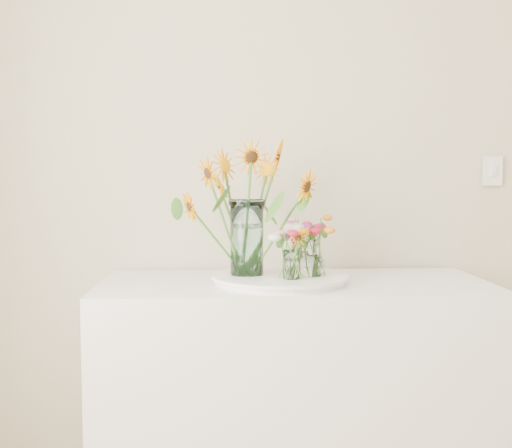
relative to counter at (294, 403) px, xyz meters
name	(u,v)px	position (x,y,z in m)	size (l,w,h in m)	color
counter	(294,403)	(0.00, 0.00, 0.00)	(1.40, 0.60, 0.90)	white
tray	(280,280)	(-0.06, -0.04, 0.46)	(0.46, 0.46, 0.03)	white
mason_jar	(247,238)	(-0.17, -0.03, 0.61)	(0.12, 0.12, 0.27)	#B3E1E6
sunflower_bouquet	(247,207)	(-0.17, -0.03, 0.72)	(0.73, 0.73, 0.49)	#FF9805
small_vase_a	(292,265)	(-0.02, -0.13, 0.53)	(0.06, 0.06, 0.11)	white
wildflower_posy_a	(292,252)	(-0.02, -0.13, 0.57)	(0.18, 0.18, 0.20)	orange
small_vase_b	(312,258)	(0.05, -0.07, 0.54)	(0.09, 0.09, 0.14)	white
wildflower_posy_b	(312,245)	(0.05, -0.07, 0.59)	(0.22, 0.22, 0.23)	orange
small_vase_c	(302,257)	(0.03, 0.03, 0.53)	(0.07, 0.07, 0.12)	white
wildflower_posy_c	(302,245)	(0.03, 0.03, 0.58)	(0.19, 0.19, 0.21)	orange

